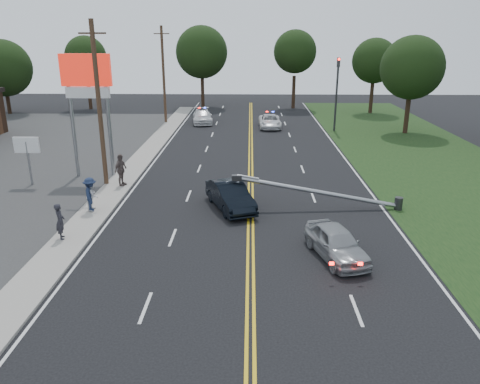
{
  "coord_description": "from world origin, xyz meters",
  "views": [
    {
      "loc": [
        -0.05,
        -16.21,
        9.14
      ],
      "look_at": [
        -0.54,
        5.79,
        1.7
      ],
      "focal_mm": 35.0,
      "sensor_mm": 36.0,
      "label": 1
    }
  ],
  "objects_px": {
    "emergency_a": "(270,121)",
    "emergency_b": "(202,116)",
    "small_sign": "(27,149)",
    "crashed_sedan": "(230,196)",
    "utility_pole_mid": "(99,105)",
    "traffic_signal": "(337,88)",
    "utility_pole_far": "(164,75)",
    "bystander_d": "(121,170)",
    "bystander_a": "(60,221)",
    "waiting_sedan": "(336,243)",
    "bystander_b": "(92,195)",
    "pylon_sign": "(87,86)",
    "bystander_c": "(91,194)",
    "fallen_streetlight": "(327,193)"
  },
  "relations": [
    {
      "from": "pylon_sign",
      "to": "bystander_a",
      "type": "distance_m",
      "value": 11.73
    },
    {
      "from": "pylon_sign",
      "to": "bystander_c",
      "type": "relative_size",
      "value": 4.3
    },
    {
      "from": "utility_pole_far",
      "to": "bystander_d",
      "type": "relative_size",
      "value": 4.96
    },
    {
      "from": "utility_pole_mid",
      "to": "bystander_a",
      "type": "height_order",
      "value": "utility_pole_mid"
    },
    {
      "from": "traffic_signal",
      "to": "bystander_a",
      "type": "distance_m",
      "value": 31.66
    },
    {
      "from": "bystander_b",
      "to": "utility_pole_far",
      "type": "bearing_deg",
      "value": -2.61
    },
    {
      "from": "emergency_b",
      "to": "small_sign",
      "type": "bearing_deg",
      "value": -119.22
    },
    {
      "from": "pylon_sign",
      "to": "traffic_signal",
      "type": "distance_m",
      "value": 24.75
    },
    {
      "from": "utility_pole_mid",
      "to": "fallen_streetlight",
      "type": "bearing_deg",
      "value": -16.64
    },
    {
      "from": "pylon_sign",
      "to": "fallen_streetlight",
      "type": "bearing_deg",
      "value": -22.22
    },
    {
      "from": "utility_pole_far",
      "to": "bystander_c",
      "type": "height_order",
      "value": "utility_pole_far"
    },
    {
      "from": "utility_pole_mid",
      "to": "utility_pole_far",
      "type": "distance_m",
      "value": 22.0
    },
    {
      "from": "pylon_sign",
      "to": "emergency_a",
      "type": "relative_size",
      "value": 1.7
    },
    {
      "from": "traffic_signal",
      "to": "bystander_a",
      "type": "bearing_deg",
      "value": -122.84
    },
    {
      "from": "fallen_streetlight",
      "to": "pylon_sign",
      "type": "bearing_deg",
      "value": 157.78
    },
    {
      "from": "bystander_a",
      "to": "bystander_b",
      "type": "distance_m",
      "value": 3.74
    },
    {
      "from": "bystander_d",
      "to": "pylon_sign",
      "type": "bearing_deg",
      "value": 63.47
    },
    {
      "from": "bystander_b",
      "to": "crashed_sedan",
      "type": "bearing_deg",
      "value": -88.79
    },
    {
      "from": "small_sign",
      "to": "crashed_sedan",
      "type": "bearing_deg",
      "value": -17.43
    },
    {
      "from": "traffic_signal",
      "to": "small_sign",
      "type": "bearing_deg",
      "value": -141.1
    },
    {
      "from": "emergency_a",
      "to": "utility_pole_mid",
      "type": "bearing_deg",
      "value": -120.77
    },
    {
      "from": "bystander_a",
      "to": "bystander_d",
      "type": "distance_m",
      "value": 8.11
    },
    {
      "from": "small_sign",
      "to": "waiting_sedan",
      "type": "relative_size",
      "value": 0.77
    },
    {
      "from": "emergency_a",
      "to": "emergency_b",
      "type": "height_order",
      "value": "emergency_b"
    },
    {
      "from": "utility_pole_far",
      "to": "waiting_sedan",
      "type": "distance_m",
      "value": 34.68
    },
    {
      "from": "pylon_sign",
      "to": "bystander_c",
      "type": "xyz_separation_m",
      "value": [
        1.96,
        -6.87,
        -4.95
      ]
    },
    {
      "from": "small_sign",
      "to": "utility_pole_mid",
      "type": "bearing_deg",
      "value": 0.0
    },
    {
      "from": "crashed_sedan",
      "to": "small_sign",
      "type": "bearing_deg",
      "value": 141.17
    },
    {
      "from": "fallen_streetlight",
      "to": "emergency_b",
      "type": "relative_size",
      "value": 1.88
    },
    {
      "from": "utility_pole_mid",
      "to": "emergency_b",
      "type": "bearing_deg",
      "value": 79.85
    },
    {
      "from": "small_sign",
      "to": "emergency_a",
      "type": "distance_m",
      "value": 25.35
    },
    {
      "from": "waiting_sedan",
      "to": "fallen_streetlight",
      "type": "bearing_deg",
      "value": 69.13
    },
    {
      "from": "crashed_sedan",
      "to": "emergency_a",
      "type": "bearing_deg",
      "value": 61.19
    },
    {
      "from": "waiting_sedan",
      "to": "emergency_b",
      "type": "height_order",
      "value": "emergency_b"
    },
    {
      "from": "crashed_sedan",
      "to": "fallen_streetlight",
      "type": "bearing_deg",
      "value": -20.94
    },
    {
      "from": "crashed_sedan",
      "to": "bystander_d",
      "type": "height_order",
      "value": "bystander_d"
    },
    {
      "from": "traffic_signal",
      "to": "emergency_b",
      "type": "relative_size",
      "value": 1.42
    },
    {
      "from": "utility_pole_mid",
      "to": "emergency_a",
      "type": "height_order",
      "value": "utility_pole_mid"
    },
    {
      "from": "crashed_sedan",
      "to": "waiting_sedan",
      "type": "relative_size",
      "value": 1.11
    },
    {
      "from": "small_sign",
      "to": "utility_pole_mid",
      "type": "height_order",
      "value": "utility_pole_mid"
    },
    {
      "from": "pylon_sign",
      "to": "fallen_streetlight",
      "type": "relative_size",
      "value": 0.85
    },
    {
      "from": "fallen_streetlight",
      "to": "emergency_a",
      "type": "bearing_deg",
      "value": 95.39
    },
    {
      "from": "emergency_a",
      "to": "bystander_a",
      "type": "xyz_separation_m",
      "value": [
        -10.74,
        -28.09,
        0.32
      ]
    },
    {
      "from": "waiting_sedan",
      "to": "emergency_a",
      "type": "height_order",
      "value": "waiting_sedan"
    },
    {
      "from": "crashed_sedan",
      "to": "bystander_c",
      "type": "relative_size",
      "value": 2.43
    },
    {
      "from": "bystander_c",
      "to": "traffic_signal",
      "type": "bearing_deg",
      "value": -53.22
    },
    {
      "from": "fallen_streetlight",
      "to": "bystander_c",
      "type": "bearing_deg",
      "value": -176.1
    },
    {
      "from": "small_sign",
      "to": "traffic_signal",
      "type": "relative_size",
      "value": 0.44
    },
    {
      "from": "pylon_sign",
      "to": "waiting_sedan",
      "type": "height_order",
      "value": "pylon_sign"
    },
    {
      "from": "waiting_sedan",
      "to": "bystander_b",
      "type": "distance_m",
      "value": 13.23
    }
  ]
}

